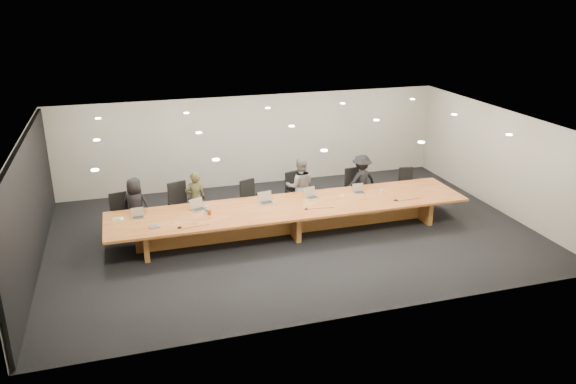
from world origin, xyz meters
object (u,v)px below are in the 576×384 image
Objects in this scene: chair_left at (182,205)px; person_b at (196,198)px; chair_far_left at (121,214)px; av_box at (154,227)px; laptop_a at (138,213)px; laptop_c at (267,198)px; mic_center at (306,209)px; laptop_b at (199,205)px; mic_left at (180,227)px; person_d at (361,181)px; paper_cup_far at (382,191)px; conference_table at (291,214)px; amber_mug at (209,212)px; laptop_d at (313,193)px; laptop_e at (359,189)px; chair_far_right at (407,185)px; person_c at (300,186)px; paper_cup_near at (342,197)px; chair_right at (355,187)px; chair_mid_left at (252,200)px; water_bottle at (207,210)px; person_a at (136,206)px; mic_right at (396,200)px; chair_mid_right at (298,193)px.

chair_left is 0.40m from person_b.
av_box is at bearing -76.48° from chair_far_left.
chair_left is 1.48m from laptop_a.
laptop_c is 3.47× the size of mic_center.
laptop_b reaches higher than mic_left.
person_d is 6.57× the size of av_box.
mic_left is (-0.58, -0.94, -0.12)m from laptop_b.
person_b is 17.97× the size of paper_cup_far.
person_d is at bearing 9.94° from laptop_c.
conference_table is 2.08m from amber_mug.
laptop_d is 1.15× the size of laptop_e.
chair_far_right is 0.62× the size of person_c.
chair_right is at bearing 53.27° from paper_cup_near.
chair_far_right is 3.33m from laptop_d.
chair_mid_left is at bearing 162.28° from paper_cup_far.
laptop_e is (4.56, -0.87, 0.27)m from chair_left.
laptop_a is 1.35× the size of water_bottle.
chair_mid_left is at bearing 122.04° from mic_center.
av_box is (-3.38, -0.39, 0.25)m from conference_table.
water_bottle is 4.68m from paper_cup_far.
mic_center is at bearing -166.56° from paper_cup_far.
chair_far_left is at bearing 10.95° from person_c.
person_c is at bearing 26.65° from mic_left.
person_b reaches higher than paper_cup_near.
laptop_a is at bearing 170.48° from amber_mug.
laptop_c reaches higher than laptop_b.
person_a reaches higher than chair_far_right.
water_bottle is (1.97, -1.17, 0.33)m from chair_far_left.
chair_right reaches higher than laptop_a.
laptop_a is at bearing 23.05° from person_c.
person_a reaches higher than mic_left.
paper_cup_near is at bearing -4.37° from laptop_a.
laptop_b reaches higher than mic_right.
chair_far_left is 0.89× the size of chair_left.
mic_left is at bearing -170.74° from paper_cup_near.
person_b is at bearing 143.11° from laptop_c.
chair_far_right reaches higher than mic_left.
amber_mug reaches higher than paper_cup_far.
chair_mid_right is 4.29m from person_a.
water_bottle is (-4.55, -1.21, 0.11)m from person_d.
laptop_d is at bearing -156.93° from chair_far_right.
person_d reaches higher than laptop_a.
person_c is 1.07× the size of person_d.
water_bottle is at bearing -158.52° from chair_mid_left.
person_a is at bearing 126.65° from laptop_b.
paper_cup_near reaches higher than mic_left.
person_c is at bearing -175.83° from person_b.
chair_far_left reaches higher than mic_left.
laptop_a is 0.74m from av_box.
laptop_b is at bearing 178.09° from chair_mid_right.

